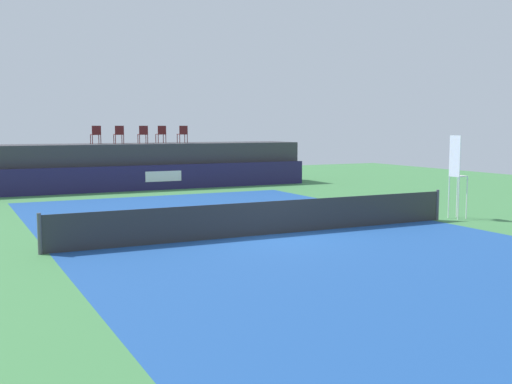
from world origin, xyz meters
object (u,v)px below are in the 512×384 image
spectator_chair_right (161,133)px  spectator_chair_far_right (183,133)px  spectator_chair_far_left (96,134)px  spectator_chair_center (143,134)px  net_post_near (40,234)px  tennis_ball (85,228)px  spectator_chair_left (119,134)px  umpire_chair (456,171)px  net_post_far (437,205)px

spectator_chair_right → spectator_chair_far_right: (0.99, -0.48, 0.00)m
spectator_chair_far_left → spectator_chair_center: same height
spectator_chair_right → spectator_chair_center: bearing=-157.0°
net_post_near → tennis_ball: net_post_near is taller
spectator_chair_far_left → spectator_chair_far_right: 4.36m
net_post_near → spectator_chair_left: bearing=69.2°
spectator_chair_left → spectator_chair_right: same height
spectator_chair_left → net_post_near: 16.43m
spectator_chair_center → tennis_ball: (-5.21, -11.65, -2.66)m
spectator_chair_left → spectator_chair_far_right: bearing=-4.7°
umpire_chair → net_post_near: umpire_chair is taller
spectator_chair_center → spectator_chair_far_right: bearing=-0.4°
spectator_chair_right → net_post_near: 17.53m
tennis_ball → spectator_chair_far_right: bearing=57.9°
spectator_chair_far_left → spectator_chair_left: 1.13m
net_post_near → spectator_chair_far_right: bearing=58.9°
spectator_chair_right → net_post_far: (4.38, -15.44, -2.19)m
spectator_chair_far_right → tennis_ball: (-7.29, -11.63, -2.66)m
spectator_chair_left → spectator_chair_far_right: 3.24m
net_post_far → spectator_chair_far_left: bearing=117.0°
spectator_chair_far_left → net_post_near: 16.06m
umpire_chair → tennis_ball: umpire_chair is taller
spectator_chair_center → spectator_chair_far_right: same height
spectator_chair_left → umpire_chair: spectator_chair_left is taller
spectator_chair_left → umpire_chair: (7.38, -15.23, -1.11)m
spectator_chair_far_left → tennis_ball: (-2.93, -11.88, -2.66)m
net_post_far → net_post_near: bearing=180.0°
spectator_chair_center → spectator_chair_right: same height
spectator_chair_left → net_post_near: size_ratio=0.89×
spectator_chair_left → spectator_chair_center: 1.17m
spectator_chair_right → tennis_ball: (-6.29, -12.11, -2.66)m
spectator_chair_right → umpire_chair: bearing=-71.6°
net_post_far → spectator_chair_center: bearing=110.1°
spectator_chair_far_left → net_post_near: spectator_chair_far_left is taller
spectator_chair_far_right → net_post_far: 15.49m
tennis_ball → spectator_chair_left: bearing=71.2°
spectator_chair_center → umpire_chair: spectator_chair_center is taller
umpire_chair → spectator_chair_right: bearing=108.4°
spectator_chair_right → tennis_ball: size_ratio=13.06×
spectator_chair_center → tennis_ball: bearing=-114.1°
spectator_chair_far_right → tennis_ball: size_ratio=13.06×
spectator_chair_center → net_post_far: (5.47, -14.97, -2.19)m
spectator_chair_right → net_post_far: spectator_chair_right is taller
net_post_near → net_post_far: bearing=0.0°
spectator_chair_right → spectator_chair_far_left: bearing=-176.2°
umpire_chair → net_post_near: bearing=180.0°
spectator_chair_right → spectator_chair_far_right: size_ratio=1.00×
spectator_chair_center → spectator_chair_left: bearing=167.8°
spectator_chair_left → spectator_chair_right: bearing=5.5°
spectator_chair_center → spectator_chair_far_right: (2.08, -0.02, 0.00)m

